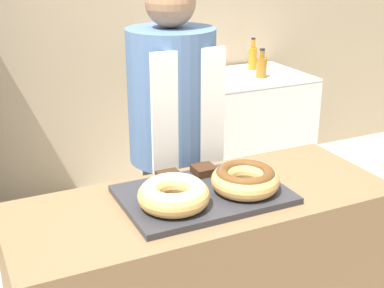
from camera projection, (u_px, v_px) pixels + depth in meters
wall_back at (64, 9)px, 3.63m from camera, size 8.00×0.06×2.70m
serving_tray at (203, 195)px, 2.00m from camera, size 0.61×0.41×0.02m
donut_light_glaze at (174, 194)px, 1.87m from camera, size 0.26×0.26×0.09m
donut_chocolate_glaze at (245, 179)px, 1.99m from camera, size 0.26×0.26×0.09m
brownie_back_left at (169, 177)px, 2.08m from camera, size 0.09×0.09×0.03m
brownie_back_right at (204, 170)px, 2.14m from camera, size 0.09×0.09×0.03m
baker_person at (173, 145)px, 2.51m from camera, size 0.40×0.40×1.69m
chest_freezer at (242, 129)px, 4.11m from camera, size 0.92×0.68×0.85m
bottle_amber at (262, 66)px, 3.87m from camera, size 0.08×0.08×0.21m
bottle_orange at (253, 57)px, 4.11m from camera, size 0.06×0.06×0.24m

